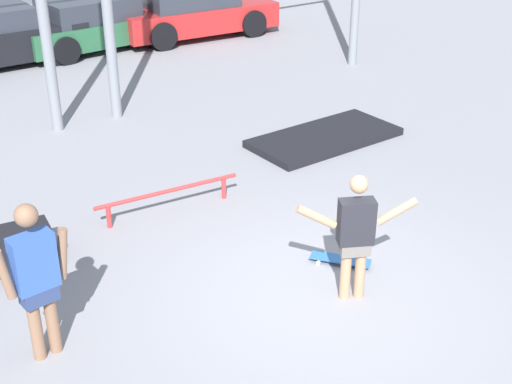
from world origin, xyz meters
name	(u,v)px	position (x,y,z in m)	size (l,w,h in m)	color
ground_plane	(324,295)	(0.00, 0.00, 0.00)	(36.00, 36.00, 0.00)	gray
skateboarder	(356,233)	(0.25, -0.21, 0.88)	(1.30, 0.73, 1.60)	tan
skateboard	(340,259)	(0.62, 0.41, 0.06)	(0.63, 0.74, 0.08)	#2D66B2
manual_pad	(325,138)	(3.11, 3.67, 0.06)	(2.71, 1.29, 0.13)	black
grind_rail	(168,194)	(-0.49, 2.91, 0.29)	(2.20, 0.27, 0.37)	red
parked_car_green	(94,24)	(2.31, 11.83, 0.64)	(4.13, 2.10, 1.31)	#28603D
parked_car_red	(194,11)	(4.99, 11.38, 0.68)	(4.41, 2.12, 1.41)	red
bystander	(36,276)	(-3.09, 0.86, 0.98)	(0.79, 0.25, 1.79)	#8C664C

